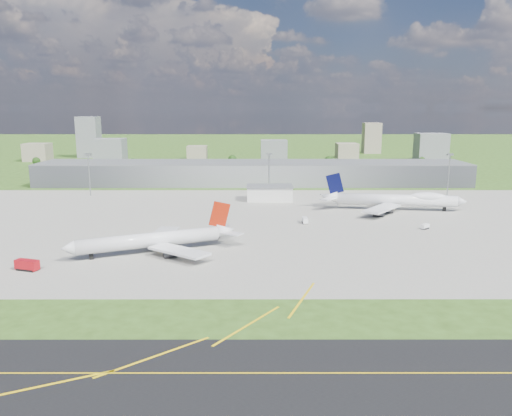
{
  "coord_description": "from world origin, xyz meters",
  "views": [
    {
      "loc": [
        1.83,
        -187.76,
        52.94
      ],
      "look_at": [
        2.0,
        31.27,
        9.0
      ],
      "focal_mm": 35.0,
      "sensor_mm": 36.0,
      "label": 1
    }
  ],
  "objects_px": {
    "airliner_red_twin": "(156,240)",
    "van_white_far": "(425,227)",
    "airliner_blue_quad": "(396,200)",
    "tug_yellow": "(165,247)",
    "van_white_near": "(305,221)",
    "fire_truck": "(27,265)"
  },
  "relations": [
    {
      "from": "airliner_blue_quad",
      "to": "fire_truck",
      "type": "xyz_separation_m",
      "value": [
        -149.89,
        -99.78,
        -3.63
      ]
    },
    {
      "from": "airliner_red_twin",
      "to": "tug_yellow",
      "type": "height_order",
      "value": "airliner_red_twin"
    },
    {
      "from": "airliner_blue_quad",
      "to": "van_white_far",
      "type": "xyz_separation_m",
      "value": [
        1.39,
        -42.33,
        -4.25
      ]
    },
    {
      "from": "airliner_red_twin",
      "to": "van_white_far",
      "type": "bearing_deg",
      "value": 174.05
    },
    {
      "from": "tug_yellow",
      "to": "van_white_far",
      "type": "distance_m",
      "value": 114.49
    },
    {
      "from": "fire_truck",
      "to": "van_white_far",
      "type": "height_order",
      "value": "fire_truck"
    },
    {
      "from": "van_white_near",
      "to": "van_white_far",
      "type": "bearing_deg",
      "value": -104.56
    },
    {
      "from": "tug_yellow",
      "to": "van_white_far",
      "type": "relative_size",
      "value": 0.9
    },
    {
      "from": "airliner_red_twin",
      "to": "tug_yellow",
      "type": "bearing_deg",
      "value": -146.57
    },
    {
      "from": "fire_truck",
      "to": "van_white_near",
      "type": "bearing_deg",
      "value": 52.54
    },
    {
      "from": "van_white_near",
      "to": "tug_yellow",
      "type": "bearing_deg",
      "value": 124.74
    },
    {
      "from": "fire_truck",
      "to": "van_white_far",
      "type": "relative_size",
      "value": 1.86
    },
    {
      "from": "airliner_red_twin",
      "to": "airliner_blue_quad",
      "type": "relative_size",
      "value": 0.82
    },
    {
      "from": "airliner_blue_quad",
      "to": "tug_yellow",
      "type": "distance_m",
      "value": 131.62
    },
    {
      "from": "van_white_near",
      "to": "van_white_far",
      "type": "height_order",
      "value": "van_white_near"
    },
    {
      "from": "airliner_blue_quad",
      "to": "tug_yellow",
      "type": "bearing_deg",
      "value": -137.69
    },
    {
      "from": "airliner_red_twin",
      "to": "fire_truck",
      "type": "distance_m",
      "value": 44.34
    },
    {
      "from": "airliner_blue_quad",
      "to": "tug_yellow",
      "type": "height_order",
      "value": "airliner_blue_quad"
    },
    {
      "from": "airliner_red_twin",
      "to": "van_white_far",
      "type": "xyz_separation_m",
      "value": [
        112.56,
        36.03,
        -3.58
      ]
    },
    {
      "from": "airliner_red_twin",
      "to": "airliner_blue_quad",
      "type": "height_order",
      "value": "airliner_blue_quad"
    },
    {
      "from": "airliner_red_twin",
      "to": "van_white_near",
      "type": "xyz_separation_m",
      "value": [
        60.2,
        47.45,
        -3.38
      ]
    },
    {
      "from": "airliner_red_twin",
      "to": "van_white_far",
      "type": "relative_size",
      "value": 13.3
    }
  ]
}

